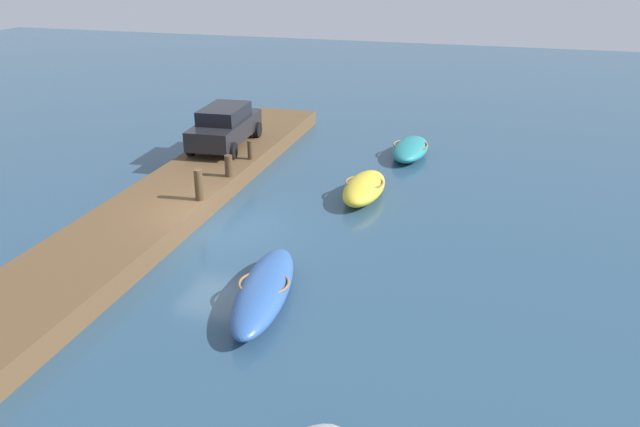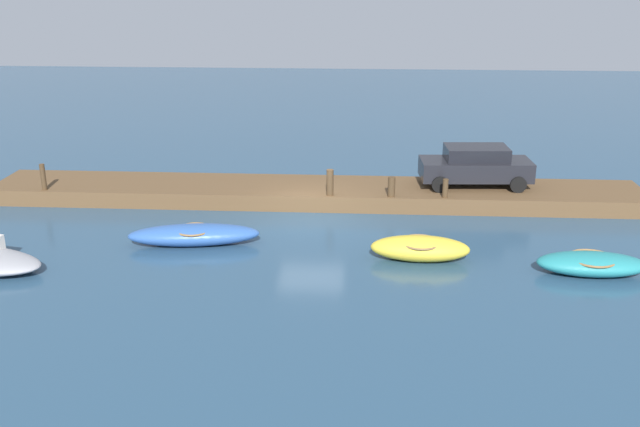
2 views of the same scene
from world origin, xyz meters
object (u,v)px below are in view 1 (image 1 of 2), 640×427
at_px(rowboat_blue, 264,290).
at_px(rowboat_teal, 410,149).
at_px(dinghy_yellow, 364,188).
at_px(mooring_post_mid_east, 199,185).
at_px(mooring_post_mid_west, 229,166).
at_px(parked_car, 225,126).
at_px(mooring_post_west, 250,150).

bearing_deg(rowboat_blue, rowboat_teal, 164.80).
bearing_deg(dinghy_yellow, rowboat_blue, -4.51).
height_order(rowboat_blue, dinghy_yellow, dinghy_yellow).
distance_m(rowboat_teal, mooring_post_mid_east, 10.03).
relative_size(mooring_post_mid_west, parked_car, 0.17).
bearing_deg(dinghy_yellow, parked_car, -110.23).
bearing_deg(mooring_post_mid_east, rowboat_teal, 146.40).
relative_size(mooring_post_mid_east, parked_car, 0.23).
relative_size(rowboat_blue, mooring_post_west, 6.30).
height_order(mooring_post_west, mooring_post_mid_east, mooring_post_mid_east).
distance_m(dinghy_yellow, mooring_post_mid_east, 5.72).
relative_size(mooring_post_west, parked_car, 0.16).
bearing_deg(rowboat_teal, mooring_post_mid_west, -41.28).
xyz_separation_m(rowboat_teal, parked_car, (2.61, -7.14, 1.14)).
distance_m(rowboat_blue, dinghy_yellow, 7.63).
height_order(rowboat_teal, mooring_post_mid_east, mooring_post_mid_east).
height_order(dinghy_yellow, rowboat_teal, dinghy_yellow).
bearing_deg(parked_car, rowboat_teal, 106.79).
xyz_separation_m(dinghy_yellow, rowboat_teal, (-5.19, 0.82, -0.06)).
relative_size(rowboat_blue, rowboat_teal, 1.35).
xyz_separation_m(rowboat_blue, rowboat_teal, (-12.77, 1.68, -0.02)).
bearing_deg(mooring_post_west, mooring_post_mid_east, 0.00).
bearing_deg(rowboat_teal, rowboat_blue, -5.97).
xyz_separation_m(dinghy_yellow, parked_car, (-2.58, -6.32, 1.08)).
relative_size(mooring_post_mid_west, mooring_post_mid_east, 0.76).
relative_size(dinghy_yellow, parked_car, 0.73).
distance_m(dinghy_yellow, mooring_post_mid_west, 4.82).
bearing_deg(mooring_post_west, mooring_post_mid_west, 0.00).
bearing_deg(mooring_post_mid_east, mooring_post_west, 180.00).
bearing_deg(rowboat_teal, mooring_post_mid_east, -32.09).
bearing_deg(mooring_post_west, rowboat_teal, 125.43).
relative_size(rowboat_blue, dinghy_yellow, 1.41).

